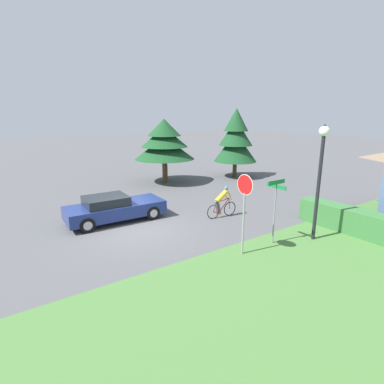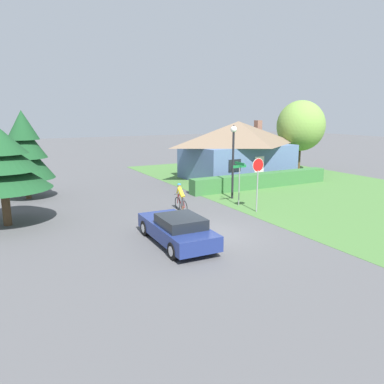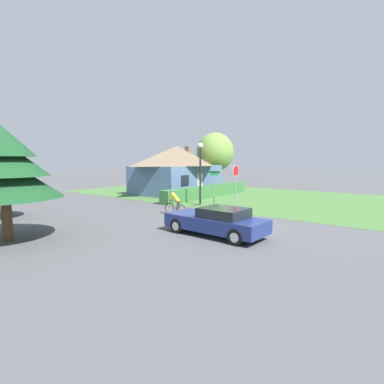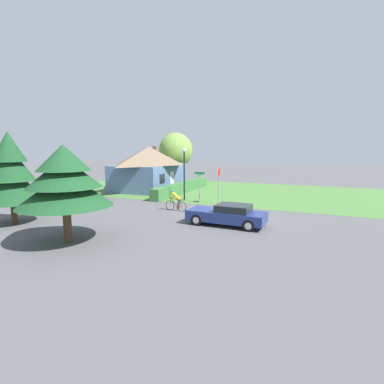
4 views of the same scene
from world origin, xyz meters
TOP-DOWN VIEW (x-y plane):
  - ground_plane at (0.00, 0.00)m, footprint 140.00×140.00m
  - grass_verge_right at (11.71, 4.00)m, footprint 16.00×36.00m
  - cottage_house at (9.96, 11.84)m, footprint 9.52×6.25m
  - hedge_row at (9.00, 7.41)m, footprint 11.42×0.90m
  - sedan_left_lane at (-1.57, -0.41)m, footprint 1.96×4.58m
  - cyclist at (0.88, 4.15)m, footprint 0.44×1.72m
  - stop_sign at (4.45, 2.12)m, footprint 0.73×0.07m
  - street_lamp at (5.10, 5.43)m, footprint 0.38×0.38m
  - street_name_sign at (4.43, 3.77)m, footprint 0.90×0.90m
  - conifer_tall_near at (-7.60, 5.77)m, footprint 4.38×4.38m
  - deciduous_tree_right at (17.00, 12.10)m, footprint 4.31×4.31m

SIDE VIEW (x-z plane):
  - ground_plane at x=0.00m, z-range 0.00..0.00m
  - grass_verge_right at x=11.71m, z-range 0.00..0.01m
  - hedge_row at x=9.00m, z-range 0.00..1.04m
  - sedan_left_lane at x=-1.57m, z-range -0.01..1.24m
  - cyclist at x=0.88m, z-range -0.04..1.50m
  - street_name_sign at x=4.43m, z-range 0.50..3.03m
  - stop_sign at x=4.45m, z-range 0.61..3.55m
  - cottage_house at x=9.96m, z-range 0.07..4.71m
  - conifer_tall_near at x=-7.60m, z-range 0.67..5.34m
  - street_lamp at x=5.10m, z-range 0.83..5.40m
  - deciduous_tree_right at x=17.00m, z-range 0.92..7.31m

